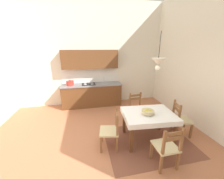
# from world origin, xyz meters

# --- Properties ---
(ground_plane) EXTENTS (6.35, 6.23, 0.10)m
(ground_plane) POSITION_xyz_m (0.00, 0.00, -0.05)
(ground_plane) COLOR #B7704C
(wall_back) EXTENTS (6.35, 0.12, 4.00)m
(wall_back) POSITION_xyz_m (0.00, 2.87, 2.00)
(wall_back) COLOR silver
(wall_back) RESTS_ON ground_plane
(wall_right) EXTENTS (0.12, 6.23, 4.00)m
(wall_right) POSITION_xyz_m (2.94, 0.00, 2.00)
(wall_right) COLOR silver
(wall_right) RESTS_ON ground_plane
(area_rug) EXTENTS (2.10, 1.60, 0.01)m
(area_rug) POSITION_xyz_m (1.19, -0.07, 0.00)
(area_rug) COLOR brown
(area_rug) RESTS_ON ground_plane
(kitchen_cabinetry) EXTENTS (2.34, 0.63, 2.20)m
(kitchen_cabinetry) POSITION_xyz_m (-0.04, 2.54, 0.86)
(kitchen_cabinetry) COLOR brown
(kitchen_cabinetry) RESTS_ON ground_plane
(dining_table) EXTENTS (1.30, 1.02, 0.75)m
(dining_table) POSITION_xyz_m (1.19, 0.03, 0.61)
(dining_table) COLOR brown
(dining_table) RESTS_ON ground_plane
(dining_chair_kitchen_side) EXTENTS (0.44, 0.44, 0.93)m
(dining_chair_kitchen_side) POSITION_xyz_m (1.25, 0.91, 0.44)
(dining_chair_kitchen_side) COLOR #D1BC89
(dining_chair_kitchen_side) RESTS_ON ground_plane
(dining_chair_window_side) EXTENTS (0.51, 0.51, 0.93)m
(dining_chair_window_side) POSITION_xyz_m (2.16, 0.07, 0.44)
(dining_chair_window_side) COLOR #D1BC89
(dining_chair_window_side) RESTS_ON ground_plane
(dining_chair_camera_side) EXTENTS (0.42, 0.42, 0.93)m
(dining_chair_camera_side) POSITION_xyz_m (1.18, -0.79, 0.44)
(dining_chair_camera_side) COLOR #D1BC89
(dining_chair_camera_side) RESTS_ON ground_plane
(dining_chair_tv_side) EXTENTS (0.49, 0.49, 0.93)m
(dining_chair_tv_side) POSITION_xyz_m (0.23, -0.04, 0.44)
(dining_chair_tv_side) COLOR #D1BC89
(dining_chair_tv_side) RESTS_ON ground_plane
(fruit_bowl) EXTENTS (0.30, 0.30, 0.12)m
(fruit_bowl) POSITION_xyz_m (1.14, -0.00, 0.81)
(fruit_bowl) COLOR tan
(fruit_bowl) RESTS_ON dining_table
(pendant_lamp) EXTENTS (0.32, 0.32, 0.80)m
(pendant_lamp) POSITION_xyz_m (1.30, 0.03, 1.98)
(pendant_lamp) COLOR black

